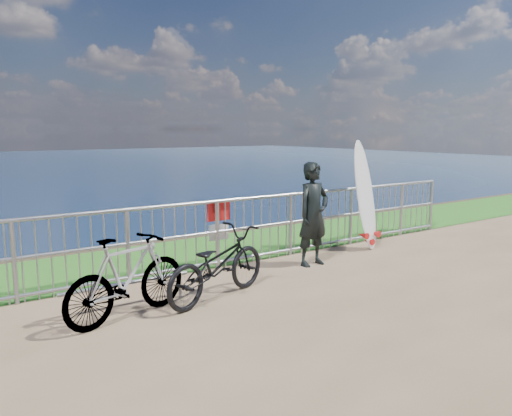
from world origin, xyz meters
TOP-DOWN VIEW (x-y plane):
  - grass_strip at (0.00, 2.70)m, footprint 120.00×120.00m
  - railing at (0.01, 1.60)m, footprint 10.06×0.10m
  - surfer at (0.91, 0.88)m, footprint 0.66×0.46m
  - surfboard at (2.48, 1.21)m, footprint 0.62×0.57m
  - bicycle_near at (-1.26, 0.31)m, footprint 1.91×1.15m
  - bicycle_far at (-2.48, 0.30)m, footprint 1.76×0.93m
  - bike_rack at (-2.37, 0.65)m, footprint 1.67×0.05m

SIDE VIEW (x-z plane):
  - grass_strip at x=0.00m, z-range 0.01..0.01m
  - bike_rack at x=-2.37m, z-range 0.11..0.46m
  - bicycle_near at x=-1.26m, z-range 0.00..0.95m
  - bicycle_far at x=-2.48m, z-range 0.00..1.02m
  - railing at x=0.01m, z-range 0.01..1.14m
  - surfer at x=0.91m, z-range 0.00..1.71m
  - surfboard at x=2.48m, z-range -0.08..1.98m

